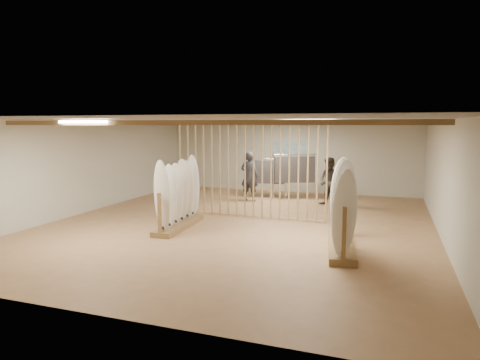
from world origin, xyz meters
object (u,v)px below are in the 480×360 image
(shopper_a, at_px, (249,173))
(clothing_rack_a, at_px, (267,172))
(rack_right, at_px, (342,220))
(rack_left, at_px, (179,204))
(clothing_rack_b, at_px, (294,169))
(shopper_b, at_px, (330,179))

(shopper_a, bearing_deg, clothing_rack_a, -113.08)
(rack_right, distance_m, shopper_a, 6.28)
(rack_right, xyz_separation_m, shopper_a, (-3.73, 5.04, 0.33))
(rack_left, bearing_deg, shopper_a, 80.90)
(clothing_rack_a, relative_size, shopper_a, 0.75)
(clothing_rack_a, height_order, clothing_rack_b, clothing_rack_b)
(rack_left, xyz_separation_m, shopper_a, (0.48, 4.44, 0.37))
(shopper_a, bearing_deg, rack_right, 130.37)
(rack_right, xyz_separation_m, clothing_rack_a, (-3.31, 5.87, 0.31))
(rack_right, relative_size, clothing_rack_b, 1.47)
(clothing_rack_a, distance_m, shopper_b, 2.56)
(rack_left, distance_m, clothing_rack_a, 5.36)
(shopper_a, height_order, shopper_b, shopper_a)
(rack_left, xyz_separation_m, shopper_b, (3.30, 4.36, 0.29))
(clothing_rack_b, bearing_deg, clothing_rack_a, 166.64)
(clothing_rack_a, xyz_separation_m, shopper_a, (-0.42, -0.83, 0.02))
(shopper_a, distance_m, shopper_b, 2.82)
(shopper_b, bearing_deg, shopper_a, -151.90)
(clothing_rack_b, relative_size, shopper_b, 0.91)
(clothing_rack_b, xyz_separation_m, shopper_b, (1.41, -1.03, -0.17))
(clothing_rack_b, bearing_deg, rack_right, -89.32)
(clothing_rack_b, relative_size, shopper_a, 0.84)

